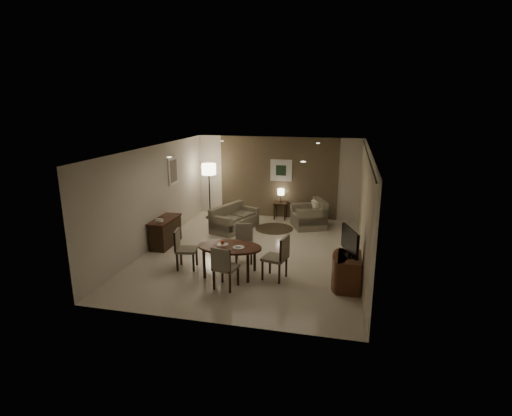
% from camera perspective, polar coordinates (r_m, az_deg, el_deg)
% --- Properties ---
extents(room_shell, '(5.50, 7.00, 2.70)m').
position_cam_1_polar(room_shell, '(10.44, 0.25, 1.34)').
color(room_shell, beige).
rests_on(room_shell, ground).
extents(taupe_accent, '(3.96, 0.03, 2.70)m').
position_cam_1_polar(taupe_accent, '(13.40, 3.18, 4.37)').
color(taupe_accent, brown).
rests_on(taupe_accent, wall_back).
extents(curtain_wall, '(0.08, 6.70, 2.58)m').
position_cam_1_polar(curtain_wall, '(9.82, 15.14, -0.25)').
color(curtain_wall, beige).
rests_on(curtain_wall, wall_right).
extents(curtain_rod, '(0.03, 6.80, 0.03)m').
position_cam_1_polar(curtain_rod, '(9.57, 15.68, 7.40)').
color(curtain_rod, black).
rests_on(curtain_rod, wall_right).
extents(art_back_frame, '(0.72, 0.03, 0.72)m').
position_cam_1_polar(art_back_frame, '(13.31, 3.60, 5.39)').
color(art_back_frame, silver).
rests_on(art_back_frame, wall_back).
extents(art_back_canvas, '(0.34, 0.01, 0.34)m').
position_cam_1_polar(art_back_canvas, '(13.30, 3.59, 5.38)').
color(art_back_canvas, '#1C311B').
rests_on(art_back_canvas, wall_back).
extents(art_left_frame, '(0.03, 0.60, 0.80)m').
position_cam_1_polar(art_left_frame, '(11.95, -11.76, 5.22)').
color(art_left_frame, silver).
rests_on(art_left_frame, wall_left).
extents(art_left_canvas, '(0.01, 0.46, 0.64)m').
position_cam_1_polar(art_left_canvas, '(11.94, -11.69, 5.22)').
color(art_left_canvas, gray).
rests_on(art_left_canvas, wall_left).
extents(downlight_nl, '(0.10, 0.10, 0.01)m').
position_cam_1_polar(downlight_nl, '(8.58, -12.30, 7.09)').
color(downlight_nl, white).
rests_on(downlight_nl, ceiling).
extents(downlight_nr, '(0.10, 0.10, 0.01)m').
position_cam_1_polar(downlight_nr, '(7.82, 6.75, 6.59)').
color(downlight_nr, white).
rests_on(downlight_nr, ceiling).
extents(downlight_fl, '(0.10, 0.10, 0.01)m').
position_cam_1_polar(downlight_fl, '(11.92, -4.90, 9.50)').
color(downlight_fl, white).
rests_on(downlight_fl, ceiling).
extents(downlight_fr, '(0.10, 0.10, 0.01)m').
position_cam_1_polar(downlight_fr, '(11.38, 8.83, 9.12)').
color(downlight_fr, white).
rests_on(downlight_fr, ceiling).
extents(console_desk, '(0.48, 1.20, 0.75)m').
position_cam_1_polar(console_desk, '(11.15, -12.83, -3.36)').
color(console_desk, '#402314').
rests_on(console_desk, floor).
extents(telephone, '(0.20, 0.14, 0.09)m').
position_cam_1_polar(telephone, '(10.77, -13.64, -1.70)').
color(telephone, white).
rests_on(telephone, console_desk).
extents(tv_cabinet, '(0.48, 0.90, 0.70)m').
position_cam_1_polar(tv_cabinet, '(8.71, 13.13, -8.86)').
color(tv_cabinet, brown).
rests_on(tv_cabinet, floor).
extents(flat_tv, '(0.36, 0.85, 0.60)m').
position_cam_1_polar(flat_tv, '(8.47, 13.26, -4.69)').
color(flat_tv, black).
rests_on(flat_tv, tv_cabinet).
extents(dining_table, '(1.45, 0.91, 0.68)m').
position_cam_1_polar(dining_table, '(9.10, -3.74, -7.47)').
color(dining_table, '#402314').
rests_on(dining_table, floor).
extents(chair_near, '(0.53, 0.53, 0.94)m').
position_cam_1_polar(chair_near, '(8.45, -4.32, -8.37)').
color(chair_near, gray).
rests_on(chair_near, floor).
extents(chair_far, '(0.53, 0.53, 0.91)m').
position_cam_1_polar(chair_far, '(9.74, -1.73, -5.18)').
color(chair_far, gray).
rests_on(chair_far, floor).
extents(chair_left, '(0.53, 0.53, 0.95)m').
position_cam_1_polar(chair_left, '(9.50, -9.87, -5.82)').
color(chair_left, gray).
rests_on(chair_left, floor).
extents(chair_right, '(0.58, 0.58, 1.00)m').
position_cam_1_polar(chair_right, '(8.84, 2.69, -7.06)').
color(chair_right, gray).
rests_on(chair_right, floor).
extents(plate_a, '(0.26, 0.26, 0.02)m').
position_cam_1_polar(plate_a, '(9.07, -4.78, -5.21)').
color(plate_a, white).
rests_on(plate_a, dining_table).
extents(plate_b, '(0.26, 0.26, 0.02)m').
position_cam_1_polar(plate_b, '(8.87, -2.51, -5.64)').
color(plate_b, white).
rests_on(plate_b, dining_table).
extents(fruit_apple, '(0.09, 0.09, 0.09)m').
position_cam_1_polar(fruit_apple, '(9.05, -4.79, -4.90)').
color(fruit_apple, '#9A3011').
rests_on(fruit_apple, plate_a).
extents(napkin, '(0.12, 0.08, 0.03)m').
position_cam_1_polar(napkin, '(8.87, -2.51, -5.51)').
color(napkin, white).
rests_on(napkin, plate_b).
extents(round_rug, '(1.17, 1.17, 0.01)m').
position_cam_1_polar(round_rug, '(12.38, 2.62, -2.94)').
color(round_rug, '#423725').
rests_on(round_rug, floor).
extents(sofa, '(1.74, 1.28, 0.73)m').
position_cam_1_polar(sofa, '(12.21, -3.08, -1.42)').
color(sofa, gray).
rests_on(sofa, floor).
extents(armchair, '(1.23, 1.25, 0.87)m').
position_cam_1_polar(armchair, '(12.51, 7.53, -0.82)').
color(armchair, gray).
rests_on(armchair, floor).
extents(side_table, '(0.44, 0.44, 0.57)m').
position_cam_1_polar(side_table, '(13.37, 3.52, -0.35)').
color(side_table, black).
rests_on(side_table, floor).
extents(table_lamp, '(0.22, 0.22, 0.50)m').
position_cam_1_polar(table_lamp, '(13.26, 3.57, 1.89)').
color(table_lamp, '#FFEAC1').
rests_on(table_lamp, side_table).
extents(floor_lamp, '(0.47, 0.47, 1.84)m').
position_cam_1_polar(floor_lamp, '(13.37, -6.66, 2.39)').
color(floor_lamp, '#FFE5B7').
rests_on(floor_lamp, floor).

